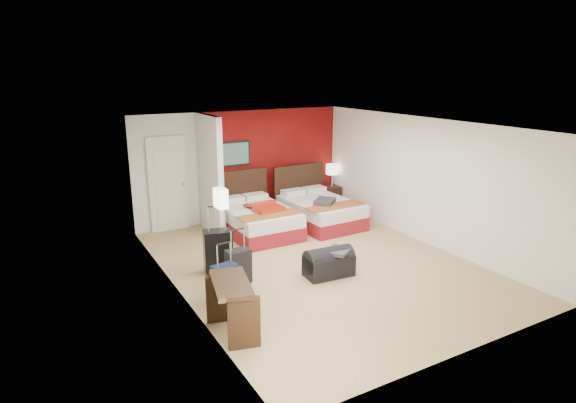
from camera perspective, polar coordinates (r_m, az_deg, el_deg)
ground at (r=8.73m, az=3.49°, el=-7.44°), size 6.50×6.50×0.00m
room_walls at (r=8.94m, az=-8.96°, el=1.46°), size 5.02×6.52×2.50m
red_accent_panel at (r=11.42m, az=-2.04°, el=4.65°), size 3.50×0.04×2.50m
partition_wall at (r=10.17m, az=-9.21°, el=3.11°), size 0.12×1.20×2.50m
entry_door at (r=10.55m, az=-14.11°, el=2.03°), size 0.82×0.06×2.05m
bed_left at (r=10.18m, az=-3.56°, el=-2.36°), size 1.31×1.87×0.56m
bed_right at (r=10.81m, az=3.92°, el=-1.31°), size 1.36×1.90×0.56m
red_suitcase_open at (r=10.04m, az=-2.83°, el=-0.63°), size 0.66×0.87×0.10m
jacket_bundle at (r=10.42m, az=4.39°, el=-0.03°), size 0.61×0.59×0.11m
nightstand at (r=12.16m, az=5.19°, el=0.56°), size 0.44×0.44×0.55m
table_lamp at (r=12.03m, az=5.25°, el=3.11°), size 0.34×0.34×0.55m
suitcase_black at (r=8.37m, az=-8.32°, el=-5.96°), size 0.53×0.40×0.72m
suitcase_charcoal at (r=7.88m, az=-5.91°, el=-7.87°), size 0.40×0.26×0.57m
suitcase_navy at (r=7.43m, az=-7.49°, el=-9.60°), size 0.40×0.28×0.52m
duffel_bag at (r=8.20m, az=4.86°, el=-7.45°), size 0.84×0.49×0.41m
jacket_draped at (r=8.16m, az=5.97°, el=-5.84°), size 0.56×0.53×0.06m
desk at (r=6.45m, az=-6.69°, el=-12.48°), size 0.66×0.99×0.76m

